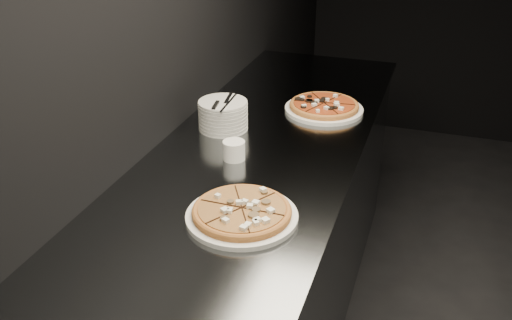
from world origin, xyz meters
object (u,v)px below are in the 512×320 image
(plate_stack, at_px, (223,115))
(cutlery, at_px, (223,102))
(pizza_mushroom, at_px, (242,213))
(pizza_tomato, at_px, (324,107))
(counter, at_px, (258,250))
(ramekin, at_px, (234,150))

(plate_stack, bearing_deg, cutlery, -62.38)
(pizza_mushroom, distance_m, pizza_tomato, 0.90)
(counter, distance_m, cutlery, 0.62)
(pizza_tomato, height_order, ramekin, ramekin)
(counter, distance_m, ramekin, 0.51)
(pizza_tomato, bearing_deg, plate_stack, -138.03)
(pizza_tomato, relative_size, ramekin, 4.21)
(counter, xyz_separation_m, cutlery, (-0.18, 0.12, 0.58))
(pizza_mushroom, height_order, cutlery, cutlery)
(ramekin, bearing_deg, plate_stack, 119.65)
(counter, relative_size, cutlery, 11.79)
(pizza_mushroom, bearing_deg, cutlery, 116.33)
(ramekin, bearing_deg, pizza_tomato, 69.33)
(counter, xyz_separation_m, ramekin, (-0.06, -0.11, 0.50))
(pizza_mushroom, bearing_deg, counter, 102.63)
(pizza_mushroom, height_order, plate_stack, plate_stack)
(counter, xyz_separation_m, pizza_mushroom, (0.10, -0.46, 0.48))
(cutlery, distance_m, ramekin, 0.27)
(cutlery, relative_size, ramekin, 2.61)
(pizza_mushroom, distance_m, plate_stack, 0.66)
(plate_stack, distance_m, ramekin, 0.27)
(pizza_mushroom, relative_size, plate_stack, 1.74)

